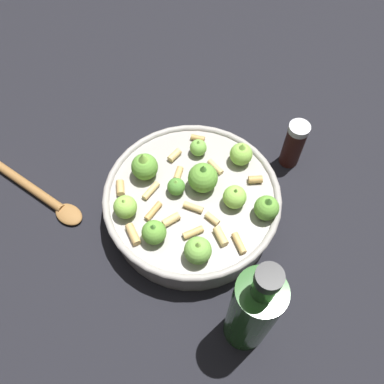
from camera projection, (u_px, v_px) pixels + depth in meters
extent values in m
plane|color=black|center=(192.00, 213.00, 0.70)|extent=(2.40, 2.40, 0.00)
cylinder|color=#9E9993|center=(192.00, 205.00, 0.68)|extent=(0.27, 0.27, 0.06)
torus|color=#9E9993|center=(192.00, 195.00, 0.65)|extent=(0.29, 0.29, 0.01)
sphere|color=#8CC64C|center=(125.00, 207.00, 0.62)|extent=(0.04, 0.04, 0.04)
cone|color=#8CC64C|center=(124.00, 202.00, 0.61)|extent=(0.01, 0.01, 0.01)
sphere|color=#4C8933|center=(176.00, 188.00, 0.64)|extent=(0.03, 0.03, 0.03)
cone|color=#75B247|center=(175.00, 184.00, 0.63)|extent=(0.01, 0.01, 0.01)
sphere|color=#8CC64C|center=(235.00, 197.00, 0.63)|extent=(0.04, 0.04, 0.04)
cone|color=#609E38|center=(236.00, 191.00, 0.61)|extent=(0.01, 0.01, 0.01)
sphere|color=#609E38|center=(154.00, 232.00, 0.60)|extent=(0.04, 0.04, 0.04)
cone|color=#4C8933|center=(153.00, 227.00, 0.58)|extent=(0.02, 0.02, 0.01)
sphere|color=#75B247|center=(198.00, 250.00, 0.58)|extent=(0.04, 0.04, 0.04)
cone|color=#8CC64C|center=(198.00, 245.00, 0.56)|extent=(0.02, 0.02, 0.01)
sphere|color=#609E38|center=(203.00, 178.00, 0.64)|extent=(0.05, 0.05, 0.05)
cone|color=#4C8933|center=(203.00, 169.00, 0.62)|extent=(0.02, 0.02, 0.02)
sphere|color=#75B247|center=(198.00, 148.00, 0.68)|extent=(0.03, 0.03, 0.03)
cone|color=#75B247|center=(198.00, 143.00, 0.67)|extent=(0.01, 0.01, 0.01)
sphere|color=#609E38|center=(266.00, 210.00, 0.62)|extent=(0.04, 0.04, 0.04)
cone|color=#4C8933|center=(268.00, 204.00, 0.60)|extent=(0.02, 0.02, 0.02)
sphere|color=#8CC64C|center=(241.00, 154.00, 0.67)|extent=(0.04, 0.04, 0.04)
cone|color=#8CC64C|center=(242.00, 147.00, 0.65)|extent=(0.02, 0.02, 0.02)
sphere|color=#609E38|center=(145.00, 167.00, 0.65)|extent=(0.04, 0.04, 0.04)
cone|color=#8CC64C|center=(143.00, 158.00, 0.63)|extent=(0.02, 0.02, 0.02)
cylinder|color=tan|center=(221.00, 236.00, 0.61)|extent=(0.03, 0.03, 0.01)
cylinder|color=tan|center=(198.00, 138.00, 0.70)|extent=(0.01, 0.02, 0.01)
cylinder|color=tan|center=(212.00, 219.00, 0.62)|extent=(0.02, 0.03, 0.01)
cylinder|color=tan|center=(120.00, 188.00, 0.65)|extent=(0.03, 0.02, 0.01)
cylinder|color=tan|center=(255.00, 180.00, 0.66)|extent=(0.02, 0.03, 0.01)
cylinder|color=tan|center=(178.00, 174.00, 0.67)|extent=(0.02, 0.01, 0.01)
cylinder|color=tan|center=(193.00, 207.00, 0.63)|extent=(0.01, 0.03, 0.01)
cylinder|color=tan|center=(174.00, 155.00, 0.68)|extent=(0.03, 0.02, 0.01)
cylinder|color=tan|center=(153.00, 211.00, 0.63)|extent=(0.04, 0.02, 0.01)
cylinder|color=tan|center=(151.00, 191.00, 0.65)|extent=(0.04, 0.02, 0.01)
cylinder|color=tan|center=(133.00, 234.00, 0.61)|extent=(0.03, 0.03, 0.01)
cylinder|color=tan|center=(171.00, 220.00, 0.62)|extent=(0.03, 0.03, 0.01)
cylinder|color=tan|center=(193.00, 232.00, 0.61)|extent=(0.03, 0.03, 0.01)
cylinder|color=tan|center=(215.00, 167.00, 0.67)|extent=(0.03, 0.03, 0.01)
cylinder|color=tan|center=(239.00, 243.00, 0.60)|extent=(0.03, 0.03, 0.01)
cylinder|color=#33140F|center=(293.00, 147.00, 0.72)|extent=(0.03, 0.03, 0.09)
cylinder|color=silver|center=(299.00, 129.00, 0.68)|extent=(0.04, 0.04, 0.01)
cylinder|color=#1E4C19|center=(252.00, 313.00, 0.52)|extent=(0.06, 0.06, 0.19)
cylinder|color=#1E4C19|center=(265.00, 286.00, 0.43)|extent=(0.03, 0.03, 0.04)
cylinder|color=black|center=(269.00, 278.00, 0.41)|extent=(0.03, 0.03, 0.02)
cylinder|color=olive|center=(20.00, 181.00, 0.73)|extent=(0.08, 0.20, 0.02)
ellipsoid|color=olive|center=(69.00, 214.00, 0.70)|extent=(0.05, 0.06, 0.01)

